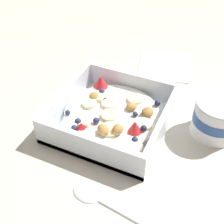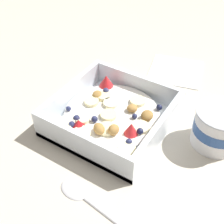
% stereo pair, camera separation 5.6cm
% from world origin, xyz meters
% --- Properties ---
extents(ground_plane, '(2.40, 2.40, 0.00)m').
position_xyz_m(ground_plane, '(0.00, 0.00, 0.00)').
color(ground_plane, beige).
extents(fruit_bowl, '(0.21, 0.21, 0.06)m').
position_xyz_m(fruit_bowl, '(-0.02, 0.02, 0.02)').
color(fruit_bowl, white).
rests_on(fruit_bowl, ground).
extents(spoon, '(0.04, 0.17, 0.01)m').
position_xyz_m(spoon, '(0.15, 0.07, 0.00)').
color(spoon, silver).
rests_on(spoon, ground).
extents(yogurt_cup, '(0.09, 0.09, 0.07)m').
position_xyz_m(yogurt_cup, '(-0.08, 0.20, 0.04)').
color(yogurt_cup, white).
rests_on(yogurt_cup, ground).
extents(folded_napkin, '(0.15, 0.15, 0.01)m').
position_xyz_m(folded_napkin, '(-0.25, 0.05, 0.00)').
color(folded_napkin, white).
rests_on(folded_napkin, ground).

